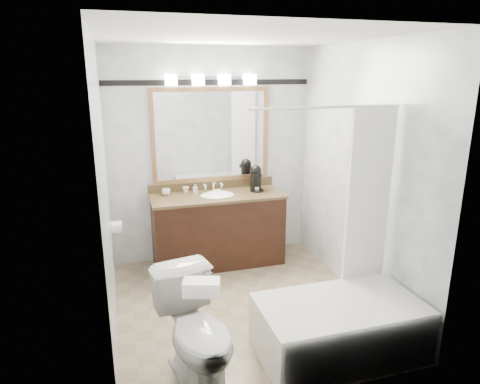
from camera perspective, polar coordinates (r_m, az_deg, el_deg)
name	(u,v)px	position (r m, az deg, el deg)	size (l,w,h in m)	color
room	(243,182)	(3.88, 0.43, 1.31)	(2.42, 2.62, 2.52)	gray
vanity	(218,228)	(5.06, -2.97, -4.81)	(1.53, 0.58, 0.97)	black
mirror	(211,135)	(5.05, -3.86, 7.55)	(1.40, 0.04, 1.10)	#9F7248
vanity_light_bar	(211,79)	(4.94, -3.85, 14.75)	(1.02, 0.14, 0.12)	silver
accent_stripe	(210,82)	(5.01, -4.02, 14.38)	(2.40, 0.01, 0.06)	black
bathtub	(340,320)	(3.71, 13.25, -16.23)	(1.30, 0.75, 1.96)	white
tp_roll	(116,227)	(4.52, -16.16, -4.52)	(0.12, 0.12, 0.11)	white
toilet	(198,331)	(3.26, -5.69, -18.02)	(0.46, 0.80, 0.82)	white
tissue_box	(202,287)	(2.86, -5.15, -12.53)	(0.24, 0.13, 0.10)	white
coffee_maker	(256,177)	(5.08, 2.15, 1.97)	(0.16, 0.20, 0.31)	black
cup_left	(166,192)	(4.97, -9.83, 0.00)	(0.10, 0.10, 0.08)	white
cup_right	(186,190)	(5.04, -7.24, 0.30)	(0.08, 0.08, 0.07)	white
soap_bottle_a	(195,189)	(5.01, -5.99, 0.46)	(0.05, 0.05, 0.11)	white
soap_bar	(217,191)	(5.04, -3.14, 0.16)	(0.09, 0.06, 0.03)	beige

